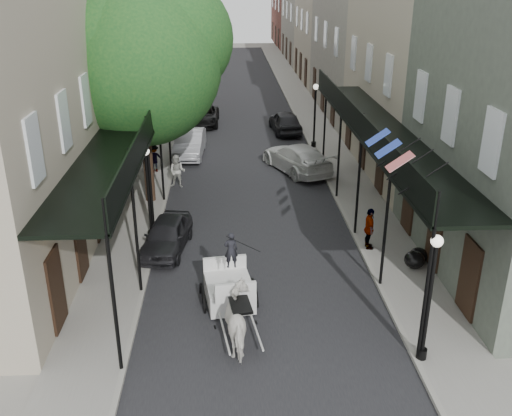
{
  "coord_description": "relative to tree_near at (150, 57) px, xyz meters",
  "views": [
    {
      "loc": [
        -1.09,
        -14.47,
        9.93
      ],
      "look_at": [
        -0.02,
        5.26,
        1.6
      ],
      "focal_mm": 40.0,
      "sensor_mm": 36.0,
      "label": 1
    }
  ],
  "objects": [
    {
      "name": "tree_far",
      "position": [
        -0.05,
        14.0,
        -0.65
      ],
      "size": [
        6.45,
        6.0,
        8.61
      ],
      "color": "#382619",
      "rests_on": "sidewalk_left"
    },
    {
      "name": "lamppost_right_near",
      "position": [
        8.3,
        -12.18,
        -4.44
      ],
      "size": [
        0.32,
        0.32,
        3.71
      ],
      "color": "black",
      "rests_on": "sidewalk_right"
    },
    {
      "name": "carriage",
      "position": [
        3.05,
        -8.6,
        -5.4
      ],
      "size": [
        1.93,
        2.65,
        2.8
      ],
      "rotation": [
        0.0,
        0.0,
        0.15
      ],
      "color": "black",
      "rests_on": "ground"
    },
    {
      "name": "car_left_far",
      "position": [
        1.6,
        13.82,
        -5.88
      ],
      "size": [
        2.11,
        4.4,
        1.21
      ],
      "primitive_type": "imported",
      "rotation": [
        0.0,
        0.0,
        -0.02
      ],
      "color": "black",
      "rests_on": "ground"
    },
    {
      "name": "sidewalk_left",
      "position": [
        -0.8,
        9.82,
        -6.43
      ],
      "size": [
        2.2,
        90.0,
        0.12
      ],
      "primitive_type": "cube",
      "color": "gray",
      "rests_on": "ground"
    },
    {
      "name": "gallery_right",
      "position": [
        8.99,
        -3.2,
        -2.44
      ],
      "size": [
        2.2,
        18.05,
        4.88
      ],
      "color": "black",
      "rests_on": "sidewalk_right"
    },
    {
      "name": "lamppost_left",
      "position": [
        0.1,
        -4.18,
        -4.44
      ],
      "size": [
        0.32,
        0.32,
        3.71
      ],
      "color": "black",
      "rests_on": "sidewalk_left"
    },
    {
      "name": "car_left_near",
      "position": [
        0.79,
        -5.06,
        -5.86
      ],
      "size": [
        2.01,
        3.84,
        1.25
      ],
      "primitive_type": "imported",
      "rotation": [
        0.0,
        0.0,
        -0.15
      ],
      "color": "black",
      "rests_on": "ground"
    },
    {
      "name": "building_row_left",
      "position": [
        -4.4,
        19.82,
        -1.24
      ],
      "size": [
        5.0,
        80.0,
        10.5
      ],
      "primitive_type": "cube",
      "color": "#9F927F",
      "rests_on": "ground"
    },
    {
      "name": "pedestrian_sidewalk_right",
      "position": [
        8.4,
        -5.55,
        -5.56
      ],
      "size": [
        0.44,
        0.96,
        1.62
      ],
      "primitive_type": "imported",
      "rotation": [
        0.0,
        0.0,
        1.53
      ],
      "color": "gray",
      "rests_on": "sidewalk_right"
    },
    {
      "name": "gallery_left",
      "position": [
        -0.59,
        -3.2,
        -2.44
      ],
      "size": [
        2.2,
        18.05,
        4.88
      ],
      "color": "black",
      "rests_on": "sidewalk_left"
    },
    {
      "name": "pedestrian_sidewalk_left",
      "position": [
        -0.65,
        3.75,
        -5.63
      ],
      "size": [
        1.1,
        0.94,
        1.48
      ],
      "primitive_type": "imported",
      "rotation": [
        0.0,
        0.0,
        3.65
      ],
      "color": "gray",
      "rests_on": "sidewalk_left"
    },
    {
      "name": "road",
      "position": [
        4.2,
        9.82,
        -6.48
      ],
      "size": [
        8.0,
        90.0,
        0.01
      ],
      "primitive_type": "cube",
      "color": "black",
      "rests_on": "ground"
    },
    {
      "name": "car_left_mid",
      "position": [
        1.02,
        6.82,
        -5.76
      ],
      "size": [
        1.76,
        4.49,
        1.46
      ],
      "primitive_type": "imported",
      "rotation": [
        0.0,
        0.0,
        -0.05
      ],
      "color": "#A5A6AB",
      "rests_on": "ground"
    },
    {
      "name": "ground",
      "position": [
        4.2,
        -10.18,
        -6.49
      ],
      "size": [
        140.0,
        140.0,
        0.0
      ],
      "primitive_type": "plane",
      "color": "gray",
      "rests_on": "ground"
    },
    {
      "name": "pedestrian_walking",
      "position": [
        0.7,
        1.73,
        -5.67
      ],
      "size": [
        0.9,
        0.76,
        1.63
      ],
      "primitive_type": "imported",
      "rotation": [
        0.0,
        0.0,
        -0.2
      ],
      "color": "#A5A59B",
      "rests_on": "ground"
    },
    {
      "name": "car_right_far",
      "position": [
        6.98,
        11.54,
        -5.78
      ],
      "size": [
        2.04,
        4.31,
        1.43
      ],
      "primitive_type": "imported",
      "rotation": [
        0.0,
        0.0,
        3.23
      ],
      "color": "black",
      "rests_on": "ground"
    },
    {
      "name": "sidewalk_right",
      "position": [
        9.2,
        9.82,
        -6.43
      ],
      "size": [
        2.2,
        90.0,
        0.12
      ],
      "primitive_type": "cube",
      "color": "gray",
      "rests_on": "ground"
    },
    {
      "name": "horse",
      "position": [
        3.43,
        -11.18,
        -5.65
      ],
      "size": [
        1.18,
        2.09,
        1.67
      ],
      "primitive_type": "imported",
      "rotation": [
        0.0,
        0.0,
        3.29
      ],
      "color": "silver",
      "rests_on": "ground"
    },
    {
      "name": "building_row_right",
      "position": [
        12.8,
        19.82,
        -1.24
      ],
      "size": [
        5.0,
        80.0,
        10.5
      ],
      "primitive_type": "cube",
      "color": "gray",
      "rests_on": "ground"
    },
    {
      "name": "lamppost_right_far",
      "position": [
        8.3,
        7.82,
        -4.44
      ],
      "size": [
        0.32,
        0.32,
        3.71
      ],
      "color": "black",
      "rests_on": "sidewalk_right"
    },
    {
      "name": "car_right_near",
      "position": [
        6.8,
        3.82,
        -5.76
      ],
      "size": [
        3.82,
        5.41,
        1.45
      ],
      "primitive_type": "imported",
      "rotation": [
        0.0,
        0.0,
        3.54
      ],
      "color": "silver",
      "rests_on": "ground"
    },
    {
      "name": "tree_near",
      "position": [
        0.0,
        0.0,
        0.0
      ],
      "size": [
        7.31,
        6.8,
        9.63
      ],
      "color": "#382619",
      "rests_on": "sidewalk_left"
    },
    {
      "name": "trash_bags",
      "position": [
        9.79,
        -6.97,
        -6.08
      ],
      "size": [
        0.98,
        1.13,
        0.62
      ],
      "color": "black",
      "rests_on": "sidewalk_right"
    }
  ]
}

